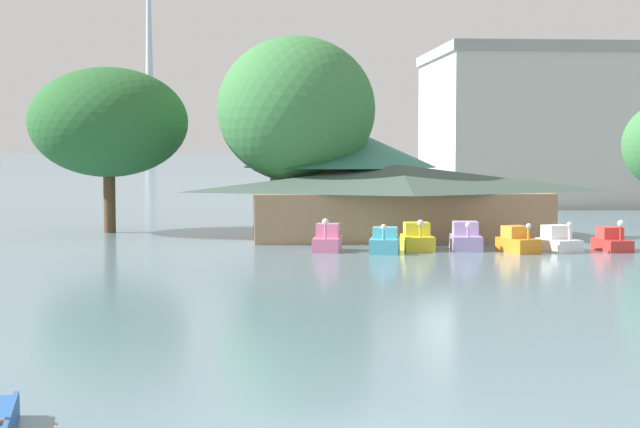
{
  "coord_description": "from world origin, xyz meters",
  "views": [
    {
      "loc": [
        -2.18,
        -17.78,
        5.61
      ],
      "look_at": [
        0.72,
        21.39,
        3.0
      ],
      "focal_mm": 56.55,
      "sensor_mm": 36.0,
      "label": 1
    }
  ],
  "objects_px": {
    "boathouse": "(399,200)",
    "shoreline_tree_tall_left": "(108,122)",
    "pedal_boat_red": "(612,241)",
    "green_roof_pavilion": "(340,169)",
    "pedal_boat_lavender": "(466,239)",
    "background_building_block": "(566,127)",
    "shoreline_tree_mid": "(296,109)",
    "pedal_boat_white": "(558,241)",
    "pedal_boat_pink": "(327,240)",
    "pedal_boat_cyan": "(385,243)",
    "pedal_boat_yellow": "(417,239)",
    "distant_broadcast_tower": "(149,12)",
    "pedal_boat_orange": "(517,242)"
  },
  "relations": [
    {
      "from": "pedal_boat_orange",
      "to": "distant_broadcast_tower",
      "type": "relative_size",
      "value": 0.02
    },
    {
      "from": "pedal_boat_red",
      "to": "green_roof_pavilion",
      "type": "xyz_separation_m",
      "value": [
        -13.59,
        13.52,
        3.63
      ]
    },
    {
      "from": "shoreline_tree_tall_left",
      "to": "background_building_block",
      "type": "relative_size",
      "value": 0.4
    },
    {
      "from": "pedal_boat_orange",
      "to": "shoreline_tree_mid",
      "type": "bearing_deg",
      "value": -154.83
    },
    {
      "from": "pedal_boat_yellow",
      "to": "pedal_boat_lavender",
      "type": "distance_m",
      "value": 2.68
    },
    {
      "from": "shoreline_tree_mid",
      "to": "distant_broadcast_tower",
      "type": "bearing_deg",
      "value": 97.0
    },
    {
      "from": "green_roof_pavilion",
      "to": "distant_broadcast_tower",
      "type": "relative_size",
      "value": 0.1
    },
    {
      "from": "pedal_boat_red",
      "to": "pedal_boat_yellow",
      "type": "bearing_deg",
      "value": -100.35
    },
    {
      "from": "pedal_boat_pink",
      "to": "pedal_boat_orange",
      "type": "bearing_deg",
      "value": 93.5
    },
    {
      "from": "pedal_boat_yellow",
      "to": "boathouse",
      "type": "relative_size",
      "value": 0.15
    },
    {
      "from": "pedal_boat_yellow",
      "to": "pedal_boat_white",
      "type": "xyz_separation_m",
      "value": [
        7.48,
        -1.34,
        -0.04
      ]
    },
    {
      "from": "pedal_boat_lavender",
      "to": "shoreline_tree_mid",
      "type": "relative_size",
      "value": 0.25
    },
    {
      "from": "background_building_block",
      "to": "distant_broadcast_tower",
      "type": "height_order",
      "value": "distant_broadcast_tower"
    },
    {
      "from": "pedal_boat_red",
      "to": "pedal_boat_white",
      "type": "bearing_deg",
      "value": -91.74
    },
    {
      "from": "pedal_boat_lavender",
      "to": "background_building_block",
      "type": "xyz_separation_m",
      "value": [
        19.77,
        43.83,
        7.02
      ]
    },
    {
      "from": "pedal_boat_white",
      "to": "boathouse",
      "type": "distance_m",
      "value": 11.12
    },
    {
      "from": "pedal_boat_pink",
      "to": "distant_broadcast_tower",
      "type": "height_order",
      "value": "distant_broadcast_tower"
    },
    {
      "from": "shoreline_tree_mid",
      "to": "distant_broadcast_tower",
      "type": "relative_size",
      "value": 0.1
    },
    {
      "from": "boathouse",
      "to": "shoreline_tree_tall_left",
      "type": "xyz_separation_m",
      "value": [
        -18.3,
        5.8,
        4.84
      ]
    },
    {
      "from": "shoreline_tree_tall_left",
      "to": "background_building_block",
      "type": "height_order",
      "value": "background_building_block"
    },
    {
      "from": "pedal_boat_pink",
      "to": "pedal_boat_cyan",
      "type": "distance_m",
      "value": 3.2
    },
    {
      "from": "pedal_boat_white",
      "to": "green_roof_pavilion",
      "type": "distance_m",
      "value": 17.63
    },
    {
      "from": "pedal_boat_yellow",
      "to": "pedal_boat_red",
      "type": "xyz_separation_m",
      "value": [
        10.47,
        -1.24,
        -0.08
      ]
    },
    {
      "from": "green_roof_pavilion",
      "to": "shoreline_tree_tall_left",
      "type": "bearing_deg",
      "value": 179.31
    },
    {
      "from": "shoreline_tree_tall_left",
      "to": "pedal_boat_cyan",
      "type": "bearing_deg",
      "value": -40.8
    },
    {
      "from": "boathouse",
      "to": "shoreline_tree_tall_left",
      "type": "relative_size",
      "value": 1.77
    },
    {
      "from": "pedal_boat_cyan",
      "to": "pedal_boat_yellow",
      "type": "distance_m",
      "value": 2.58
    },
    {
      "from": "pedal_boat_yellow",
      "to": "pedal_boat_red",
      "type": "height_order",
      "value": "pedal_boat_red"
    },
    {
      "from": "shoreline_tree_tall_left",
      "to": "pedal_boat_lavender",
      "type": "bearing_deg",
      "value": -30.8
    },
    {
      "from": "pedal_boat_yellow",
      "to": "background_building_block",
      "type": "height_order",
      "value": "background_building_block"
    },
    {
      "from": "pedal_boat_cyan",
      "to": "pedal_boat_red",
      "type": "distance_m",
      "value": 12.5
    },
    {
      "from": "pedal_boat_pink",
      "to": "pedal_boat_red",
      "type": "height_order",
      "value": "pedal_boat_pink"
    },
    {
      "from": "pedal_boat_yellow",
      "to": "pedal_boat_lavender",
      "type": "relative_size",
      "value": 0.94
    },
    {
      "from": "pedal_boat_orange",
      "to": "shoreline_tree_mid",
      "type": "xyz_separation_m",
      "value": [
        -11.27,
        11.72,
        7.48
      ]
    },
    {
      "from": "shoreline_tree_tall_left",
      "to": "distant_broadcast_tower",
      "type": "height_order",
      "value": "distant_broadcast_tower"
    },
    {
      "from": "green_roof_pavilion",
      "to": "pedal_boat_cyan",
      "type": "bearing_deg",
      "value": -85.48
    },
    {
      "from": "pedal_boat_orange",
      "to": "pedal_boat_red",
      "type": "height_order",
      "value": "pedal_boat_red"
    },
    {
      "from": "pedal_boat_pink",
      "to": "boathouse",
      "type": "bearing_deg",
      "value": 155.49
    },
    {
      "from": "pedal_boat_lavender",
      "to": "boathouse",
      "type": "xyz_separation_m",
      "value": [
        -2.7,
        6.72,
        1.79
      ]
    },
    {
      "from": "distant_broadcast_tower",
      "to": "pedal_boat_yellow",
      "type": "bearing_deg",
      "value": -82.15
    },
    {
      "from": "background_building_block",
      "to": "boathouse",
      "type": "bearing_deg",
      "value": -121.19
    },
    {
      "from": "shoreline_tree_mid",
      "to": "background_building_block",
      "type": "distance_m",
      "value": 44.2
    },
    {
      "from": "pedal_boat_red",
      "to": "distant_broadcast_tower",
      "type": "height_order",
      "value": "distant_broadcast_tower"
    },
    {
      "from": "green_roof_pavilion",
      "to": "shoreline_tree_mid",
      "type": "bearing_deg",
      "value": -143.55
    },
    {
      "from": "pedal_boat_cyan",
      "to": "pedal_boat_lavender",
      "type": "distance_m",
      "value": 4.95
    },
    {
      "from": "pedal_boat_cyan",
      "to": "shoreline_tree_mid",
      "type": "bearing_deg",
      "value": -149.1
    },
    {
      "from": "pedal_boat_red",
      "to": "shoreline_tree_tall_left",
      "type": "bearing_deg",
      "value": -119.06
    },
    {
      "from": "green_roof_pavilion",
      "to": "shoreline_tree_mid",
      "type": "distance_m",
      "value": 5.39
    },
    {
      "from": "pedal_boat_red",
      "to": "boathouse",
      "type": "relative_size",
      "value": 0.14
    },
    {
      "from": "pedal_boat_lavender",
      "to": "shoreline_tree_mid",
      "type": "bearing_deg",
      "value": -132.27
    }
  ]
}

